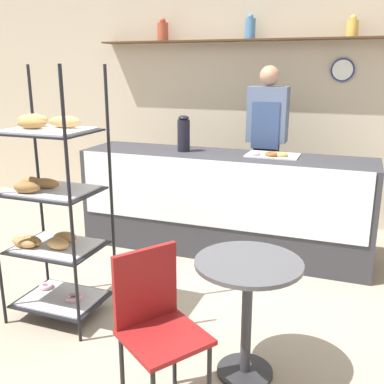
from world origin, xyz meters
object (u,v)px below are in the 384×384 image
Objects in this scene: cafe_chair at (155,316)px; donut_tray_counter at (272,155)px; pastry_rack at (51,210)px; cafe_table at (248,292)px; coffee_carafe at (184,134)px; person_worker at (266,145)px.

donut_tray_counter is (0.15, 2.20, 0.45)m from cafe_chair.
cafe_chair is at bearing -94.04° from donut_tray_counter.
cafe_chair is (1.05, -0.57, -0.28)m from pastry_rack.
coffee_carafe is (-1.07, 1.75, 0.60)m from cafe_table.
donut_tray_counter is at bearing -73.62° from person_worker.
coffee_carafe is at bearing -141.17° from person_worker.
pastry_rack is 2.03m from donut_tray_counter.
pastry_rack reaches higher than cafe_table.
person_worker is at bearing 106.38° from donut_tray_counter.
coffee_carafe is at bearing 121.51° from cafe_table.
coffee_carafe is at bearing -177.07° from donut_tray_counter.
cafe_chair is (-0.00, -2.71, -0.44)m from person_worker.
person_worker is at bearing 34.28° from cafe_chair.
cafe_chair is at bearing -90.08° from person_worker.
donut_tray_counter is (0.15, -0.51, 0.01)m from person_worker.
cafe_table is 0.56m from cafe_chair.
donut_tray_counter reaches higher than cafe_chair.
pastry_rack reaches higher than cafe_chair.
cafe_table is at bearing -80.71° from person_worker.
person_worker is 0.90m from coffee_carafe.
person_worker reaches higher than coffee_carafe.
coffee_carafe reaches higher than cafe_table.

